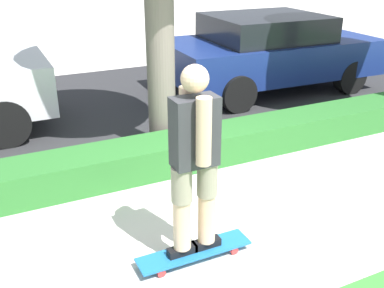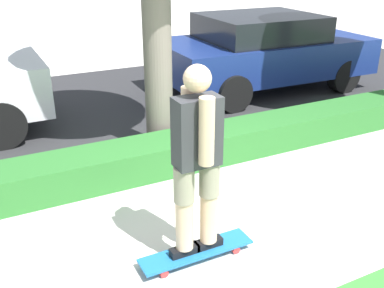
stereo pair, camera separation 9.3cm
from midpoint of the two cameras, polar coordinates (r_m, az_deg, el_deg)
The scene contains 6 objects.
ground_plane at distance 4.44m, azimuth 5.62°, elevation -11.19°, with size 60.00×60.00×0.00m, color beige.
street_asphalt at distance 7.92m, azimuth -10.79°, elevation 4.66°, with size 16.30×5.00×0.01m.
hedge_row at distance 5.57m, azimuth -3.09°, elevation -1.13°, with size 16.30×0.60×0.39m.
skateboard at distance 4.06m, azimuth -0.10°, elevation -13.50°, with size 1.04×0.24×0.09m.
skater_person at distance 3.59m, azimuth -0.11°, elevation -1.98°, with size 0.49×0.43×1.65m.
parked_car_middle at distance 8.79m, azimuth 8.63°, elevation 11.68°, with size 4.00×2.10×1.41m.
Camera 2 is at (-2.06, -3.01, 2.53)m, focal length 42.00 mm.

